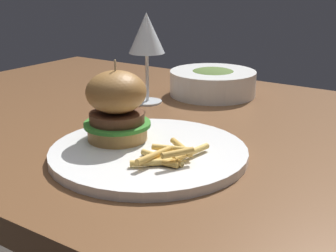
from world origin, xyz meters
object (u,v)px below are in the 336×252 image
burger_sandwich (117,106)px  soup_bowl (213,82)px  wine_glass (147,36)px  main_plate (146,152)px

burger_sandwich → soup_bowl: bearing=95.9°
burger_sandwich → wine_glass: (-0.12, 0.24, 0.07)m
burger_sandwich → wine_glass: wine_glass is taller
wine_glass → burger_sandwich: bearing=-63.4°
main_plate → soup_bowl: soup_bowl is taller
main_plate → soup_bowl: size_ratio=1.54×
burger_sandwich → soup_bowl: (-0.04, 0.38, -0.04)m
wine_glass → soup_bowl: (0.08, 0.14, -0.11)m
burger_sandwich → soup_bowl: burger_sandwich is taller
burger_sandwich → wine_glass: size_ratio=0.67×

